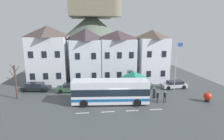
% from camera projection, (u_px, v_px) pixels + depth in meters
% --- Properties ---
extents(ground_plane, '(40.00, 60.00, 0.07)m').
position_uv_depth(ground_plane, '(118.00, 105.00, 24.14)').
color(ground_plane, '#484D4E').
extents(townhouse_00, '(6.45, 6.35, 10.53)m').
position_uv_depth(townhouse_00, '(49.00, 55.00, 33.62)').
color(townhouse_00, silver).
rests_on(townhouse_00, ground_plane).
extents(townhouse_01, '(5.48, 6.32, 10.12)m').
position_uv_depth(townhouse_01, '(86.00, 56.00, 34.43)').
color(townhouse_01, silver).
rests_on(townhouse_01, ground_plane).
extents(townhouse_02, '(6.37, 5.27, 9.70)m').
position_uv_depth(townhouse_02, '(117.00, 57.00, 34.62)').
color(townhouse_02, silver).
rests_on(townhouse_02, ground_plane).
extents(townhouse_03, '(5.38, 5.69, 9.83)m').
position_uv_depth(townhouse_03, '(152.00, 56.00, 35.58)').
color(townhouse_03, white).
rests_on(townhouse_03, ground_plane).
extents(hilltop_castle, '(35.57, 35.57, 21.29)m').
position_uv_depth(hilltop_castle, '(92.00, 38.00, 52.82)').
color(hilltop_castle, slate).
rests_on(hilltop_castle, ground_plane).
extents(transit_bus, '(10.20, 3.36, 3.18)m').
position_uv_depth(transit_bus, '(111.00, 92.00, 24.39)').
color(transit_bus, white).
rests_on(transit_bus, ground_plane).
extents(bus_shelter, '(3.60, 3.60, 3.62)m').
position_uv_depth(bus_shelter, '(133.00, 75.00, 27.95)').
color(bus_shelter, '#473D33').
rests_on(bus_shelter, ground_plane).
extents(parked_car_00, '(4.30, 2.04, 1.24)m').
position_uv_depth(parked_car_00, '(174.00, 84.00, 31.37)').
color(parked_car_00, silver).
rests_on(parked_car_00, ground_plane).
extents(parked_car_01, '(4.50, 1.95, 1.34)m').
position_uv_depth(parked_car_01, '(140.00, 84.00, 31.24)').
color(parked_car_01, '#2E5338').
rests_on(parked_car_01, ground_plane).
extents(parked_car_02, '(4.59, 2.30, 1.33)m').
position_uv_depth(parked_car_02, '(36.00, 87.00, 29.78)').
color(parked_car_02, black).
rests_on(parked_car_02, ground_plane).
extents(parked_car_03, '(4.43, 1.95, 1.32)m').
position_uv_depth(parked_car_03, '(71.00, 88.00, 29.46)').
color(parked_car_03, '#32573D').
rests_on(parked_car_03, ground_plane).
extents(pedestrian_00, '(0.35, 0.35, 1.57)m').
position_uv_depth(pedestrian_00, '(165.00, 96.00, 24.79)').
color(pedestrian_00, '#2D2D38').
rests_on(pedestrian_00, ground_plane).
extents(pedestrian_01, '(0.36, 0.36, 1.59)m').
position_uv_depth(pedestrian_01, '(154.00, 92.00, 26.42)').
color(pedestrian_01, black).
rests_on(pedestrian_01, ground_plane).
extents(pedestrian_02, '(0.32, 0.32, 1.59)m').
position_uv_depth(pedestrian_02, '(158.00, 96.00, 24.71)').
color(pedestrian_02, '#2D2D38').
rests_on(pedestrian_02, ground_plane).
extents(public_bench, '(1.65, 0.48, 0.87)m').
position_uv_depth(public_bench, '(127.00, 86.00, 30.73)').
color(public_bench, '#33473D').
rests_on(public_bench, ground_plane).
extents(flagpole, '(0.95, 0.10, 7.80)m').
position_uv_depth(flagpole, '(176.00, 64.00, 29.16)').
color(flagpole, silver).
rests_on(flagpole, ground_plane).
extents(harbour_buoy, '(1.08, 1.08, 1.33)m').
position_uv_depth(harbour_buoy, '(208.00, 97.00, 25.07)').
color(harbour_buoy, black).
rests_on(harbour_buoy, ground_plane).
extents(bare_tree_00, '(1.76, 2.32, 5.09)m').
position_uv_depth(bare_tree_00, '(16.00, 81.00, 25.87)').
color(bare_tree_00, '#47382D').
rests_on(bare_tree_00, ground_plane).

